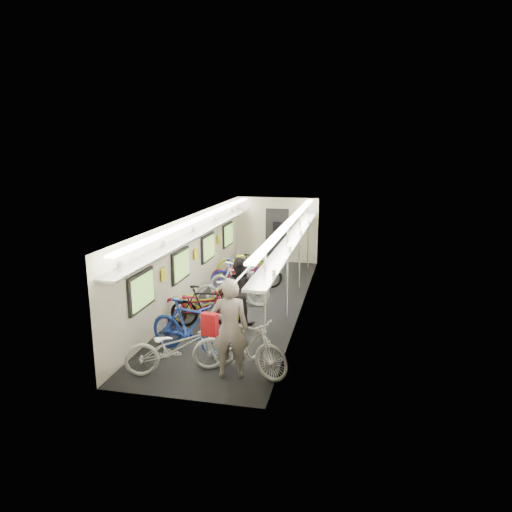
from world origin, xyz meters
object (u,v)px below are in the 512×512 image
at_px(bicycle_0, 176,348).
at_px(bicycle_1, 190,327).
at_px(passenger_mid, 239,291).
at_px(passenger_near, 230,329).
at_px(backpack, 210,324).

bearing_deg(bicycle_0, bicycle_1, -22.19).
xyz_separation_m(bicycle_0, passenger_mid, (0.54, 2.69, 0.32)).
relative_size(passenger_near, backpack, 4.95).
relative_size(bicycle_1, passenger_mid, 1.17).
bearing_deg(backpack, bicycle_1, 129.96).
relative_size(bicycle_1, backpack, 5.01).
bearing_deg(backpack, passenger_near, 86.94).
distance_m(bicycle_1, backpack, 1.89).
relative_size(bicycle_1, passenger_near, 1.01).
relative_size(passenger_mid, backpack, 4.30).
relative_size(bicycle_0, backpack, 4.97).
relative_size(bicycle_0, passenger_near, 1.00).
height_order(passenger_mid, backpack, passenger_mid).
xyz_separation_m(passenger_near, backpack, (-0.14, -0.70, 0.34)).
distance_m(bicycle_0, passenger_mid, 2.76).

